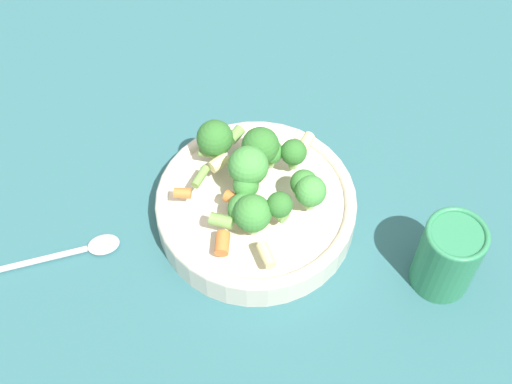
{
  "coord_description": "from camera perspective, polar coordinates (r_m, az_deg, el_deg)",
  "views": [
    {
      "loc": [
        -0.42,
        0.13,
        0.69
      ],
      "look_at": [
        0.0,
        0.0,
        0.05
      ],
      "focal_mm": 50.0,
      "sensor_mm": 36.0,
      "label": 1
    }
  ],
  "objects": [
    {
      "name": "spoon",
      "position": [
        0.82,
        -14.29,
        -4.64
      ],
      "size": [
        0.03,
        0.16,
        0.01
      ],
      "rotation": [
        0.0,
        0.0,
        10.97
      ],
      "color": "silver",
      "rests_on": "ground_plane"
    },
    {
      "name": "cup",
      "position": [
        0.76,
        15.13,
        -4.94
      ],
      "size": [
        0.06,
        0.06,
        0.09
      ],
      "color": "#2D7F51",
      "rests_on": "ground_plane"
    },
    {
      "name": "ground_plane",
      "position": [
        0.82,
        0.0,
        -2.13
      ],
      "size": [
        3.0,
        3.0,
        0.0
      ],
      "primitive_type": "plane",
      "color": "#2D6066"
    },
    {
      "name": "pasta_salad",
      "position": [
        0.76,
        0.03,
        1.4
      ],
      "size": [
        0.18,
        0.17,
        0.07
      ],
      "color": "#8CB766",
      "rests_on": "bowl"
    },
    {
      "name": "bowl",
      "position": [
        0.8,
        0.0,
        -1.21
      ],
      "size": [
        0.22,
        0.22,
        0.04
      ],
      "color": "beige",
      "rests_on": "ground_plane"
    }
  ]
}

